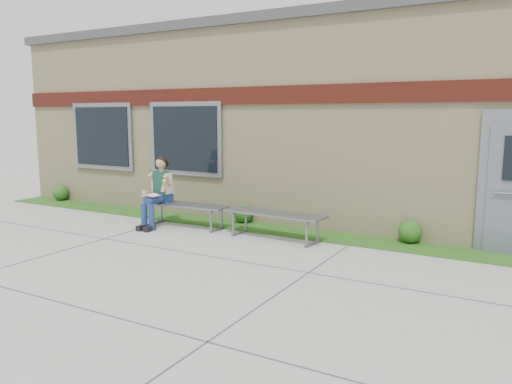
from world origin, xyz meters
The scene contains 9 objects.
ground centered at (0.00, 0.00, 0.00)m, with size 80.00×80.00×0.00m, color #9E9E99.
grass_strip centered at (0.00, 2.60, 0.01)m, with size 16.00×0.80×0.02m, color #224E14.
school_building centered at (0.00, 5.99, 2.10)m, with size 16.20×6.22×4.20m.
bench_left centered at (-2.32, 1.99, 0.36)m, with size 1.84×0.61×0.47m.
bench_right centered at (-0.32, 1.99, 0.38)m, with size 1.91×0.63×0.49m.
girl centered at (-2.81, 1.78, 0.73)m, with size 0.51×0.84×1.40m.
shrub_west centered at (-6.99, 2.85, 0.22)m, with size 0.40×0.40×0.40m, color #224E14.
shrub_mid centered at (-1.48, 2.85, 0.22)m, with size 0.41×0.41×0.41m, color #224E14.
shrub_east centered at (1.89, 2.85, 0.22)m, with size 0.40×0.40×0.40m, color #224E14.
Camera 1 is at (3.69, -5.80, 2.22)m, focal length 35.00 mm.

